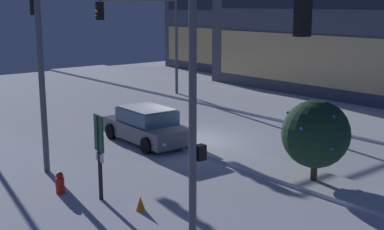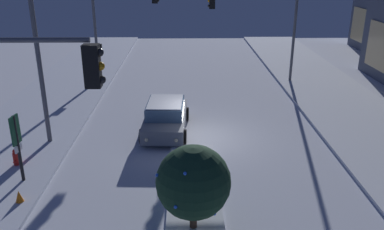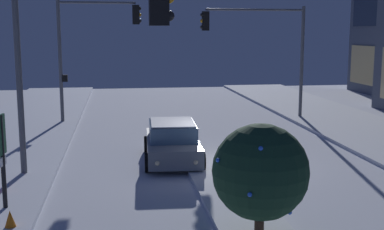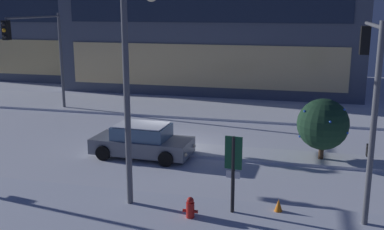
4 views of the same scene
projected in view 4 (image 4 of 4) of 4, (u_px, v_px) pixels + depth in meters
ground at (172, 148)px, 22.07m from camera, size 52.00×52.00×0.00m
curb_strip_near at (96, 224)px, 14.22m from camera, size 52.00×5.20×0.14m
curb_strip_far at (207, 109)px, 29.88m from camera, size 52.00×5.20×0.14m
median_strip at (290, 157)px, 20.43m from camera, size 9.00×1.80×0.14m
car_near at (142, 141)px, 20.61m from camera, size 4.56×2.25×1.49m
traffic_light_corner_near_right at (370, 83)px, 14.56m from camera, size 0.32×4.10×6.20m
traffic_light_corner_far_left at (40, 44)px, 27.12m from camera, size 0.32×5.76×6.15m
street_lamp_arched at (135, 60)px, 15.42m from camera, size 0.56×3.42×7.32m
fire_hydrant at (190, 210)px, 14.44m from camera, size 0.48×0.26×0.81m
parking_info_sign at (233, 166)px, 14.52m from camera, size 0.55×0.12×2.65m
decorated_tree_median at (323, 124)px, 19.70m from camera, size 2.19×2.19×2.78m
construction_cone at (278, 207)px, 14.91m from camera, size 0.36×0.36×0.55m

